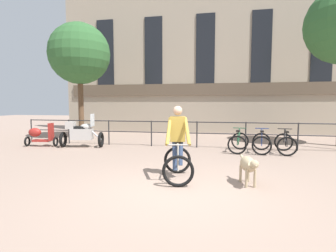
{
  "coord_description": "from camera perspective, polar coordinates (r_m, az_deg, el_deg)",
  "views": [
    {
      "loc": [
        0.86,
        -5.2,
        1.76
      ],
      "look_at": [
        -0.72,
        2.86,
        1.05
      ],
      "focal_mm": 28.0,
      "sensor_mm": 36.0,
      "label": 1
    }
  ],
  "objects": [
    {
      "name": "parked_bicycle_mid_left",
      "position": [
        9.96,
        19.7,
        -3.44
      ],
      "size": [
        0.81,
        1.19,
        0.86
      ],
      "rotation": [
        0.0,
        0.0,
        3.0
      ],
      "color": "black",
      "rests_on": "ground_plane"
    },
    {
      "name": "ground_plane",
      "position": [
        5.56,
        1.68,
        -13.51
      ],
      "size": [
        60.0,
        60.0,
        0.0
      ],
      "primitive_type": "plane",
      "color": "gray"
    },
    {
      "name": "building_facade",
      "position": [
        16.4,
        8.17,
        13.44
      ],
      "size": [
        18.0,
        0.72,
        8.44
      ],
      "color": "gray",
      "rests_on": "ground_plane"
    },
    {
      "name": "tree_canalside_left",
      "position": [
        14.05,
        -18.7,
        14.6
      ],
      "size": [
        2.98,
        2.98,
        5.7
      ],
      "color": "brown",
      "rests_on": "ground_plane"
    },
    {
      "name": "cyclist_with_bike",
      "position": [
        6.16,
        2.13,
        -4.37
      ],
      "size": [
        0.87,
        1.27,
        1.7
      ],
      "rotation": [
        0.0,
        0.0,
        0.17
      ],
      "color": "black",
      "rests_on": "ground_plane"
    },
    {
      "name": "parked_scooter",
      "position": [
        11.95,
        -26.06,
        -1.81
      ],
      "size": [
        1.32,
        0.57,
        0.96
      ],
      "rotation": [
        0.0,
        0.0,
        1.71
      ],
      "color": "black",
      "rests_on": "ground_plane"
    },
    {
      "name": "canal_railing",
      "position": [
        10.49,
        6.32,
        -0.85
      ],
      "size": [
        15.05,
        0.05,
        1.05
      ],
      "color": "#232326",
      "rests_on": "ground_plane"
    },
    {
      "name": "dog",
      "position": [
        5.92,
        17.09,
        -8.11
      ],
      "size": [
        0.41,
        0.98,
        0.63
      ],
      "rotation": [
        0.0,
        0.0,
        0.23
      ],
      "color": "tan",
      "rests_on": "ground_plane"
    },
    {
      "name": "parked_motorcycle",
      "position": [
        11.08,
        -18.32,
        -1.52
      ],
      "size": [
        1.74,
        0.91,
        1.35
      ],
      "rotation": [
        0.0,
        0.0,
        1.75
      ],
      "color": "black",
      "rests_on": "ground_plane"
    },
    {
      "name": "parked_bicycle_mid_right",
      "position": [
        10.12,
        24.18,
        -3.47
      ],
      "size": [
        0.78,
        1.18,
        0.86
      ],
      "rotation": [
        0.0,
        0.0,
        3.03
      ],
      "color": "black",
      "rests_on": "ground_plane"
    },
    {
      "name": "parked_bicycle_near_lamp",
      "position": [
        9.87,
        15.11,
        -3.4
      ],
      "size": [
        0.84,
        1.2,
        0.86
      ],
      "rotation": [
        0.0,
        0.0,
        2.97
      ],
      "color": "black",
      "rests_on": "ground_plane"
    }
  ]
}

